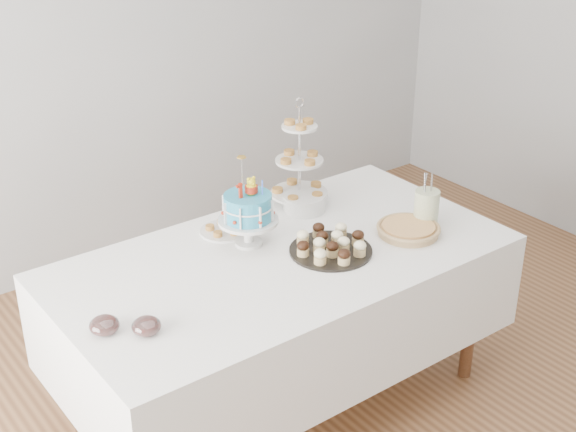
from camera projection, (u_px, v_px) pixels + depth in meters
walls at (331, 146)px, 2.88m from camera, size 5.04×4.04×2.70m
table at (282, 301)px, 3.45m from camera, size 1.92×1.02×0.77m
birthday_cake at (248, 222)px, 3.39m from camera, size 0.26×0.26×0.40m
cupcake_tray at (331, 244)px, 3.36m from camera, size 0.35×0.35×0.08m
pie at (408, 229)px, 3.51m from camera, size 0.28×0.28×0.04m
tiered_stand at (299, 161)px, 3.70m from camera, size 0.27×0.27×0.53m
plate_stack at (304, 203)px, 3.72m from camera, size 0.20×0.20×0.08m
pastry_plate at (224, 229)px, 3.53m from camera, size 0.22×0.22×0.03m
jam_bowl_a at (104, 325)px, 2.83m from camera, size 0.11×0.11×0.06m
jam_bowl_b at (146, 326)px, 2.83m from camera, size 0.11×0.11×0.06m
utensil_pitcher at (427, 206)px, 3.57m from camera, size 0.12×0.11×0.25m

